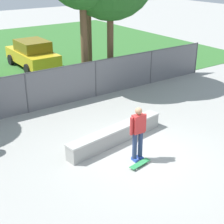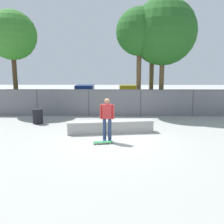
% 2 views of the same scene
% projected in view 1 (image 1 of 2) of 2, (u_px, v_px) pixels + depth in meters
% --- Properties ---
extents(ground_plane, '(80.00, 80.00, 0.00)m').
position_uv_depth(ground_plane, '(141.00, 155.00, 11.28)').
color(ground_plane, '#9E9E99').
extents(concrete_ledge, '(4.13, 1.07, 0.59)m').
position_uv_depth(concrete_ledge, '(116.00, 135.00, 11.98)').
color(concrete_ledge, '#999993').
rests_on(concrete_ledge, ground).
extents(skateboarder, '(0.60, 0.29, 1.82)m').
position_uv_depth(skateboarder, '(138.00, 132.00, 10.62)').
color(skateboarder, '#2647A5').
rests_on(skateboarder, ground).
extents(skateboard, '(0.82, 0.34, 0.09)m').
position_uv_depth(skateboard, '(140.00, 164.00, 10.65)').
color(skateboard, '#2D8C4C').
rests_on(skateboard, ground).
extents(chainlink_fence, '(17.03, 0.07, 1.75)m').
position_uv_depth(chainlink_fence, '(63.00, 84.00, 15.01)').
color(chainlink_fence, '#4C4C51').
rests_on(chainlink_fence, ground).
extents(car_yellow, '(2.07, 4.23, 1.66)m').
position_uv_depth(car_yellow, '(33.00, 54.00, 20.48)').
color(car_yellow, gold).
rests_on(car_yellow, ground).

